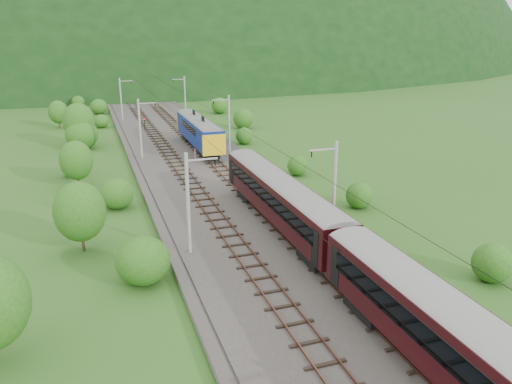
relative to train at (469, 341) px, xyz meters
name	(u,v)px	position (x,y,z in m)	size (l,w,h in m)	color
ground	(264,245)	(-2.40, 20.41, -3.60)	(600.00, 600.00, 0.00)	#2F561B
railbed	(231,205)	(-2.40, 30.41, -3.45)	(14.00, 220.00, 0.30)	#38332D
track_left	(207,206)	(-4.80, 30.41, -3.23)	(2.40, 220.00, 0.27)	brown
track_right	(253,201)	(0.00, 30.41, -3.23)	(2.40, 220.00, 0.27)	brown
catenary_left	(141,128)	(-8.52, 52.41, 0.90)	(2.54, 192.28, 8.00)	gray
catenary_right	(229,122)	(3.72, 52.41, 0.90)	(2.54, 192.28, 8.00)	gray
overhead_wires	(230,137)	(-2.40, 30.41, 3.50)	(4.83, 198.00, 0.03)	black
mountain_main	(105,62)	(-2.40, 280.41, -3.60)	(504.00, 360.00, 244.00)	black
train	(469,341)	(0.00, 0.00, 0.00)	(3.04, 122.12, 5.30)	black
hazard_post_near	(172,136)	(-2.76, 62.84, -2.60)	(0.15, 0.15, 1.39)	red
hazard_post_far	(195,154)	(-1.88, 49.33, -2.56)	(0.16, 0.16, 1.48)	red
signal	(145,123)	(-5.72, 72.83, -2.11)	(0.22, 0.22, 2.02)	black
vegetation_left	(81,166)	(-16.37, 41.26, -0.92)	(12.64, 139.43, 6.68)	#195316
vegetation_right	(312,162)	(10.48, 38.94, -2.19)	(7.13, 110.66, 3.23)	#195316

